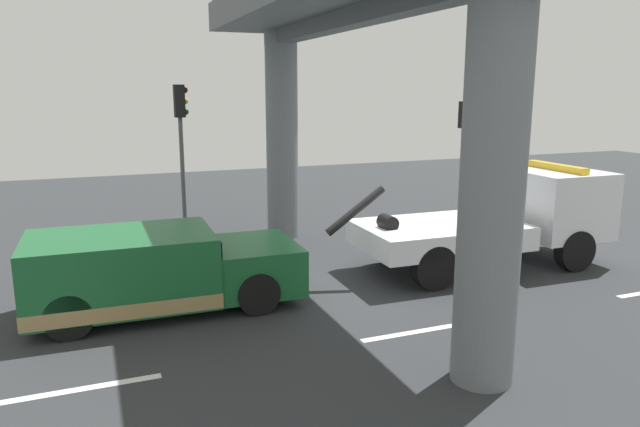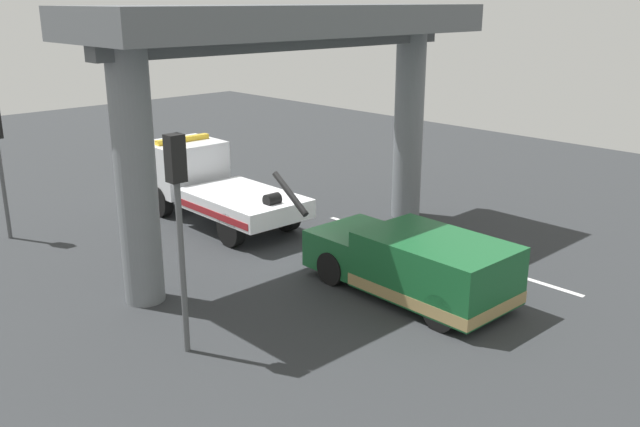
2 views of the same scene
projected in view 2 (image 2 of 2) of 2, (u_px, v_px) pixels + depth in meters
ground_plane at (292, 251)px, 19.53m from camera, size 60.00×40.00×0.10m
lane_stripe_west at (535, 281)px, 17.28m from camera, size 2.60×0.16×0.01m
lane_stripe_mid at (361, 227)px, 21.42m from camera, size 2.60×0.16×0.01m
lane_stripe_east at (244, 190)px, 25.57m from camera, size 2.60×0.16×0.01m
tow_truck_white at (208, 182)px, 21.97m from camera, size 7.28×2.53×2.46m
towed_van_green at (416, 265)px, 16.20m from camera, size 5.24×2.31×1.58m
overpass_structure at (294, 52)px, 17.73m from camera, size 3.60×11.57×6.66m
traffic_light_near at (177, 197)px, 12.91m from camera, size 0.39×0.32×4.43m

